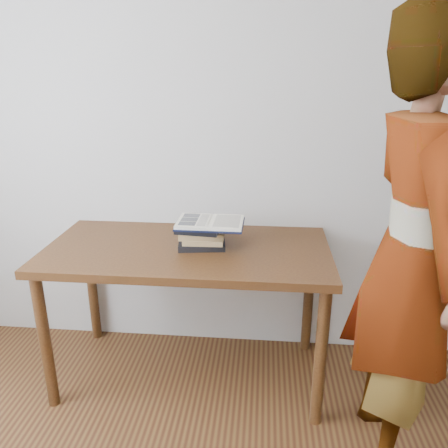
# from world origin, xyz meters

# --- Properties ---
(desk) EXTENTS (1.50, 0.75, 0.80)m
(desk) POSITION_xyz_m (0.06, 1.38, 0.71)
(desk) COLOR #4D2E13
(desk) RESTS_ON ground
(book_stack) EXTENTS (0.26, 0.20, 0.12)m
(book_stack) POSITION_xyz_m (0.14, 1.38, 0.86)
(book_stack) COLOR black
(book_stack) RESTS_ON desk
(open_book) EXTENTS (0.35, 0.24, 0.03)m
(open_book) POSITION_xyz_m (0.19, 1.39, 0.94)
(open_book) COLOR black
(open_book) RESTS_ON book_stack
(reader) EXTENTS (0.51, 0.73, 1.93)m
(reader) POSITION_xyz_m (1.07, 0.96, 0.96)
(reader) COLOR tan
(reader) RESTS_ON ground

